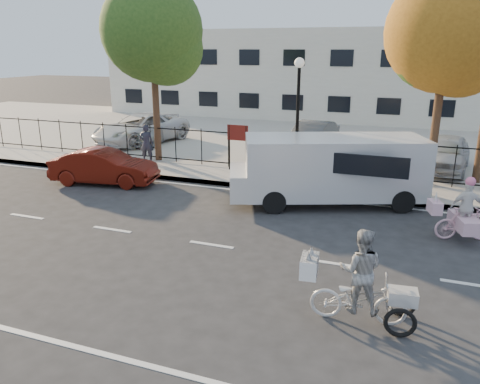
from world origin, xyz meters
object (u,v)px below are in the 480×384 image
at_px(lamppost, 298,97).
at_px(red_sedan, 104,167).
at_px(lot_car_a, 151,130).
at_px(lot_car_c, 312,137).
at_px(lot_car_b, 141,128).
at_px(white_van, 330,167).
at_px(unicorn_bike, 464,217).
at_px(pedestrian, 146,143).
at_px(lot_car_d, 446,153).
at_px(zebra_trike, 359,287).

bearing_deg(lamppost, red_sedan, -155.06).
bearing_deg(red_sedan, lot_car_a, 7.18).
bearing_deg(lot_car_c, lot_car_b, -167.23).
xyz_separation_m(white_van, lot_car_a, (-10.26, 6.31, -0.43)).
xyz_separation_m(unicorn_bike, red_sedan, (-11.94, 1.22, 0.00)).
distance_m(red_sedan, pedestrian, 3.02).
distance_m(lamppost, lot_car_a, 9.72).
relative_size(red_sedan, lot_car_d, 0.95).
bearing_deg(unicorn_bike, lot_car_a, 43.65).
xyz_separation_m(red_sedan, lot_car_c, (6.11, 7.46, 0.20)).
relative_size(red_sedan, lot_car_b, 0.74).
height_order(red_sedan, pedestrian, pedestrian).
bearing_deg(lamppost, zebra_trike, -69.38).
relative_size(white_van, lot_car_a, 1.56).
distance_m(zebra_trike, lot_car_c, 14.01).
relative_size(unicorn_bike, lot_car_c, 0.42).
xyz_separation_m(pedestrian, lot_car_a, (-2.11, 3.92, -0.19)).
relative_size(unicorn_bike, white_van, 0.26).
distance_m(unicorn_bike, lot_car_b, 16.44).
bearing_deg(pedestrian, zebra_trike, 119.10).
height_order(zebra_trike, white_van, white_van).
distance_m(pedestrian, lot_car_d, 12.18).
relative_size(pedestrian, lot_car_d, 0.40).
bearing_deg(zebra_trike, pedestrian, 41.10).
relative_size(unicorn_bike, lot_car_b, 0.33).
height_order(pedestrian, lot_car_a, pedestrian).
relative_size(lamppost, white_van, 0.66).
bearing_deg(lamppost, pedestrian, 180.00).
relative_size(pedestrian, lot_car_b, 0.31).
xyz_separation_m(lamppost, lot_car_d, (5.35, 2.94, -2.27)).
bearing_deg(red_sedan, white_van, -95.58).
bearing_deg(lot_car_d, unicorn_bike, -81.17).
xyz_separation_m(white_van, lot_car_b, (-10.66, 5.99, -0.31)).
bearing_deg(unicorn_bike, white_van, 48.07).
distance_m(unicorn_bike, pedestrian, 12.68).
relative_size(zebra_trike, unicorn_bike, 1.22).
bearing_deg(pedestrian, lot_car_c, -162.34).
relative_size(zebra_trike, lot_car_b, 0.40).
height_order(lamppost, unicorn_bike, lamppost).
xyz_separation_m(zebra_trike, lot_car_a, (-11.97, 12.96, 0.06)).
bearing_deg(lot_car_c, white_van, -66.48).
relative_size(white_van, lot_car_c, 1.57).
xyz_separation_m(white_van, pedestrian, (-8.15, 2.39, -0.24)).
xyz_separation_m(unicorn_bike, lot_car_c, (-5.83, 8.68, 0.21)).
xyz_separation_m(lot_car_a, lot_car_b, (-0.40, -0.33, 0.12)).
distance_m(unicorn_bike, lot_car_c, 10.45).
bearing_deg(lot_car_b, lamppost, -5.58).
relative_size(lot_car_a, lot_car_d, 1.04).
bearing_deg(lot_car_d, lot_car_c, 172.74).
xyz_separation_m(lamppost, lot_car_c, (-0.34, 4.46, -2.27)).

